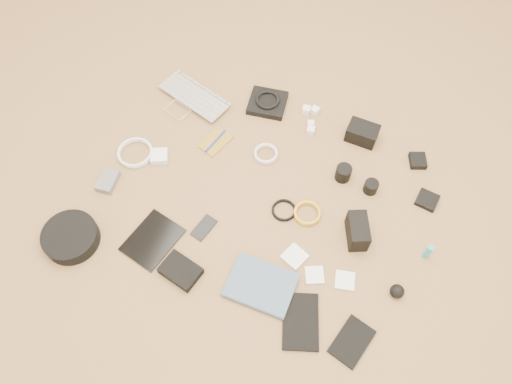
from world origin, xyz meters
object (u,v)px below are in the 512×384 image
(dslr_camera, at_px, (362,133))
(paperback, at_px, (252,308))
(laptop, at_px, (187,103))
(tablet, at_px, (153,240))
(headphone_case, at_px, (71,237))
(phone, at_px, (204,228))

(dslr_camera, distance_m, paperback, 0.91)
(laptop, bearing_deg, paperback, -33.21)
(paperback, bearing_deg, dslr_camera, -10.16)
(tablet, bearing_deg, headphone_case, -145.44)
(laptop, xyz_separation_m, phone, (0.32, -0.55, -0.01))
(laptop, relative_size, dslr_camera, 2.57)
(laptop, xyz_separation_m, headphone_case, (-0.14, -0.78, 0.02))
(laptop, distance_m, dslr_camera, 0.80)
(dslr_camera, height_order, tablet, dslr_camera)
(laptop, bearing_deg, tablet, -58.06)
(laptop, xyz_separation_m, dslr_camera, (0.80, 0.09, 0.02))
(dslr_camera, bearing_deg, tablet, -126.29)
(laptop, height_order, paperback, laptop)
(laptop, height_order, dslr_camera, dslr_camera)
(phone, distance_m, paperback, 0.38)
(tablet, distance_m, phone, 0.21)
(laptop, distance_m, headphone_case, 0.79)
(headphone_case, bearing_deg, dslr_camera, 43.02)
(laptop, bearing_deg, headphone_case, -81.08)
(tablet, bearing_deg, laptop, 117.04)
(laptop, relative_size, headphone_case, 1.57)
(phone, height_order, paperback, paperback)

